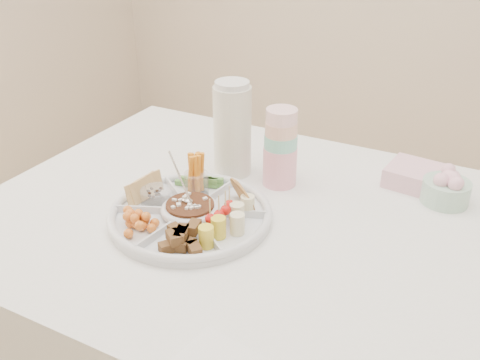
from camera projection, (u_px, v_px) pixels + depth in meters
The scene contains 13 objects.
dining_table at pixel (282, 344), 1.43m from camera, with size 1.52×1.02×0.76m, color white.
party_tray at pixel (190, 212), 1.26m from camera, with size 0.38×0.38×0.04m, color silver.
bean_dip at pixel (190, 209), 1.26m from camera, with size 0.11×0.11×0.04m, color #512619.
tortillas at pixel (240, 193), 1.30m from camera, with size 0.10×0.10×0.06m, color #A65A28, non-canonical shape.
carrot_cucumber at pixel (198, 171), 1.35m from camera, with size 0.12×0.12×0.11m, color orange, non-canonical shape.
pita_raisins at pixel (149, 189), 1.31m from camera, with size 0.11×0.11×0.06m, color #ECCD82, non-canonical shape.
cherries at pixel (136, 220), 1.20m from camera, with size 0.10×0.10×0.04m, color gold, non-canonical shape.
granola_chunks at pixel (180, 238), 1.14m from camera, with size 0.11×0.11×0.05m, color #413014, non-canonical shape.
banana_tomato at pixel (235, 215), 1.18m from camera, with size 0.11×0.11×0.09m, color #D1C155, non-canonical shape.
cup_stack at pixel (281, 141), 1.38m from camera, with size 0.09×0.09×0.25m, color white.
thermos at pixel (232, 128), 1.43m from camera, with size 0.10×0.10×0.27m, color silver.
flower_bowl at pixel (447, 187), 1.33m from camera, with size 0.12×0.12×0.09m, color #9FBBA8.
napkin_stack at pixel (418, 177), 1.41m from camera, with size 0.15×0.13×0.05m, color #EBB0C0.
Camera 1 is at (0.39, -0.99, 1.44)m, focal length 40.00 mm.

